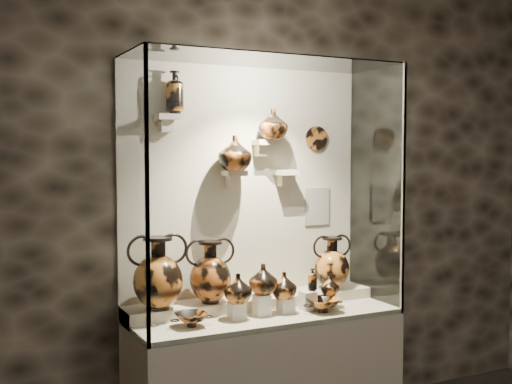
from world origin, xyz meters
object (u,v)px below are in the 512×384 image
at_px(jug_b, 263,279).
at_px(jug_c, 284,286).
at_px(amphora_left, 158,273).
at_px(amphora_mid, 210,272).
at_px(kylix_left, 191,318).
at_px(lekythos_tall, 175,90).
at_px(jug_e, 330,286).
at_px(lekythos_small, 312,278).
at_px(ovoid_vase_a, 235,153).
at_px(kylix_right, 323,304).
at_px(ovoid_vase_b, 273,124).
at_px(jug_a, 238,288).
at_px(amphora_right, 332,263).

bearing_deg(jug_b, jug_c, 8.17).
xyz_separation_m(amphora_left, amphora_mid, (0.34, 0.02, -0.02)).
relative_size(kylix_left, lekythos_tall, 0.81).
height_order(jug_e, lekythos_tall, lekythos_tall).
bearing_deg(kylix_left, jug_e, -21.82).
bearing_deg(kylix_left, lekythos_tall, 62.77).
distance_m(lekythos_small, ovoid_vase_a, 0.94).
height_order(kylix_right, ovoid_vase_b, ovoid_vase_b).
distance_m(kylix_left, ovoid_vase_a, 1.07).
distance_m(jug_c, ovoid_vase_a, 0.89).
height_order(amphora_left, jug_e, amphora_left).
bearing_deg(lekythos_small, jug_a, 157.00).
xyz_separation_m(amphora_left, jug_b, (0.62, -0.15, -0.07)).
bearing_deg(kylix_left, lekythos_small, -20.69).
relative_size(jug_b, lekythos_tall, 0.63).
xyz_separation_m(jug_b, ovoid_vase_a, (-0.09, 0.22, 0.78)).
bearing_deg(lekythos_small, jug_e, -30.68).
bearing_deg(amphora_right, jug_a, 174.49).
xyz_separation_m(lekythos_tall, ovoid_vase_a, (0.38, -0.05, -0.39)).
distance_m(lekythos_tall, ovoid_vase_a, 0.54).
distance_m(jug_b, lekythos_small, 0.35).
relative_size(amphora_mid, lekythos_small, 2.41).
xyz_separation_m(amphora_left, amphora_right, (1.24, 0.03, -0.04)).
xyz_separation_m(jug_a, ovoid_vase_a, (0.10, 0.25, 0.81)).
height_order(amphora_mid, amphora_right, amphora_mid).
height_order(jug_a, jug_e, jug_a).
bearing_deg(lekythos_tall, jug_c, -34.49).
height_order(amphora_right, lekythos_tall, lekythos_tall).
bearing_deg(kylix_left, kylix_right, -27.06).
bearing_deg(kylix_right, ovoid_vase_b, 107.39).
height_order(amphora_right, jug_b, amphora_right).
bearing_deg(jug_a, lekythos_tall, 151.17).
bearing_deg(ovoid_vase_b, lekythos_tall, -165.90).
relative_size(kylix_right, lekythos_tall, 0.90).
xyz_separation_m(amphora_left, jug_c, (0.76, -0.17, -0.11)).
distance_m(amphora_mid, jug_a, 0.23).
relative_size(lekythos_small, ovoid_vase_b, 0.81).
height_order(kylix_right, ovoid_vase_a, ovoid_vase_a).
relative_size(amphora_left, amphora_right, 1.22).
height_order(jug_a, jug_c, jug_a).
relative_size(amphora_right, jug_b, 1.92).
bearing_deg(jug_b, jug_e, 14.20).
relative_size(jug_c, kylix_left, 0.70).
bearing_deg(amphora_left, kylix_right, -29.93).
relative_size(lekythos_small, ovoid_vase_a, 0.72).
height_order(jug_a, kylix_left, jug_a).
bearing_deg(ovoid_vase_b, amphora_right, 11.02).
height_order(amphora_left, jug_c, amphora_left).
bearing_deg(jug_a, jug_e, 17.28).
height_order(amphora_right, ovoid_vase_b, ovoid_vase_b).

